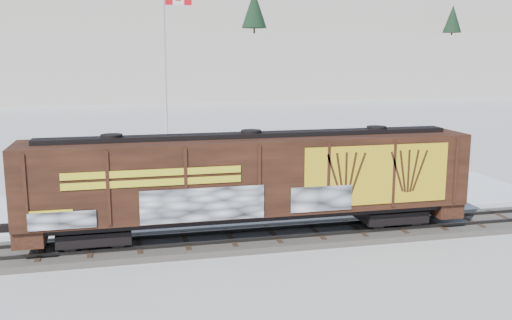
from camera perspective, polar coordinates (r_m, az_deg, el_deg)
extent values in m
plane|color=white|center=(25.79, -2.57, -8.33)|extent=(500.00, 500.00, 0.00)
cube|color=#59544C|center=(25.75, -2.58, -8.04)|extent=(50.00, 3.40, 0.28)
cube|color=#33302D|center=(25.01, -2.27, -8.08)|extent=(50.00, 0.10, 0.15)
cube|color=#33302D|center=(26.36, -2.87, -7.11)|extent=(50.00, 0.10, 0.15)
cube|color=white|center=(32.89, -5.01, -4.18)|extent=(40.00, 8.00, 0.03)
cube|color=white|center=(119.11, -11.24, 9.15)|extent=(360.00, 40.00, 12.00)
cube|color=white|center=(149.12, -11.77, 11.67)|extent=(360.00, 40.00, 24.00)
cube|color=white|center=(184.29, -12.16, 13.09)|extent=(360.00, 50.00, 35.00)
cone|color=black|center=(117.39, -0.18, 14.86)|extent=(5.04, 5.04, 7.38)
cone|color=black|center=(141.47, 19.06, 13.19)|extent=(4.20, 4.20, 6.15)
cube|color=black|center=(25.16, -15.82, -7.11)|extent=(3.00, 2.00, 0.90)
cube|color=black|center=(27.94, 13.25, -5.24)|extent=(3.00, 2.00, 0.90)
cylinder|color=black|center=(24.49, -18.13, -7.73)|extent=(0.90, 0.12, 0.90)
cube|color=black|center=(25.56, -0.48, -5.20)|extent=(19.69, 2.40, 0.25)
cube|color=#3F1E11|center=(25.15, -0.49, -1.36)|extent=(19.69, 3.00, 3.25)
cube|color=black|center=(24.85, -0.50, 2.53)|extent=(18.11, 0.90, 0.20)
cube|color=gold|center=(25.43, 12.06, -1.46)|extent=(6.69, 0.03, 2.63)
cube|color=gold|center=(23.00, -10.22, -1.76)|extent=(7.09, 0.02, 0.70)
cube|color=white|center=(23.45, -5.30, -4.47)|extent=(5.12, 0.03, 1.40)
cylinder|color=silver|center=(39.81, -8.75, -1.56)|extent=(0.90, 0.90, 0.20)
cylinder|color=silver|center=(39.01, -9.01, 7.49)|extent=(0.14, 0.14, 12.74)
imported|color=#A5A7AC|center=(32.85, -9.63, -2.80)|extent=(4.98, 2.31, 1.65)
imported|color=white|center=(30.75, -9.13, -3.92)|extent=(4.54, 2.98, 1.41)
imported|color=#202328|center=(34.34, 9.44, -2.56)|extent=(4.47, 2.18, 1.25)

